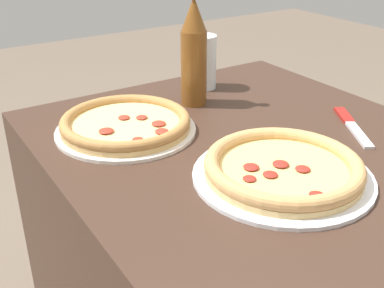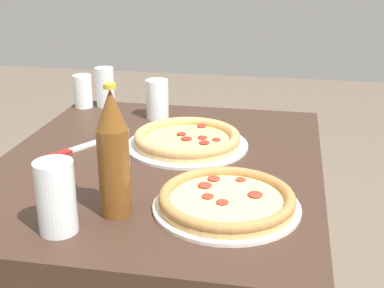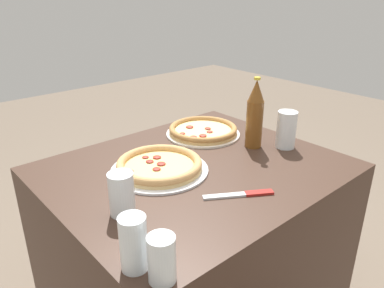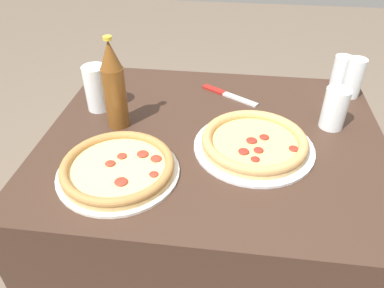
{
  "view_description": "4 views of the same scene",
  "coord_description": "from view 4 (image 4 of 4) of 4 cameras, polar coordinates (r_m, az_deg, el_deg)",
  "views": [
    {
      "loc": [
        -0.68,
        0.62,
        1.18
      ],
      "look_at": [
        0.03,
        0.16,
        0.77
      ],
      "focal_mm": 45.0,
      "sensor_mm": 36.0,
      "label": 1
    },
    {
      "loc": [
        1.25,
        0.33,
        1.26
      ],
      "look_at": [
        0.08,
        0.1,
        0.81
      ],
      "focal_mm": 50.0,
      "sensor_mm": 36.0,
      "label": 2
    },
    {
      "loc": [
        -0.8,
        -0.9,
        1.32
      ],
      "look_at": [
        0.07,
        0.1,
        0.76
      ],
      "focal_mm": 35.0,
      "sensor_mm": 36.0,
      "label": 3
    },
    {
      "loc": [
        -0.05,
        0.92,
        1.37
      ],
      "look_at": [
        0.05,
        0.1,
        0.76
      ],
      "focal_mm": 35.0,
      "sensor_mm": 36.0,
      "label": 4
    }
  ],
  "objects": [
    {
      "name": "ground_plane",
      "position": [
        1.65,
        2.43,
        -19.8
      ],
      "size": [
        8.0,
        8.0,
        0.0
      ],
      "primitive_type": "plane",
      "color": "#6B5B4C"
    },
    {
      "name": "knife",
      "position": [
        1.32,
        5.32,
        7.54
      ],
      "size": [
        0.2,
        0.14,
        0.01
      ],
      "color": "maroon",
      "rests_on": "table"
    },
    {
      "name": "table",
      "position": [
        1.36,
        2.83,
        -11.23
      ],
      "size": [
        1.0,
        0.84,
        0.73
      ],
      "color": "#3D281E",
      "rests_on": "ground_plane"
    },
    {
      "name": "glass_lemonade",
      "position": [
        1.25,
        -14.24,
        7.92
      ],
      "size": [
        0.08,
        0.08,
        0.15
      ],
      "color": "white",
      "rests_on": "table"
    },
    {
      "name": "glass_orange_juice",
      "position": [
        1.46,
        21.73,
        10.02
      ],
      "size": [
        0.06,
        0.06,
        0.11
      ],
      "color": "white",
      "rests_on": "table"
    },
    {
      "name": "pizza_pepperoni",
      "position": [
        1.06,
        9.46,
        0.24
      ],
      "size": [
        0.34,
        0.34,
        0.04
      ],
      "color": "silver",
      "rests_on": "table"
    },
    {
      "name": "pizza_margherita",
      "position": [
        0.98,
        -11.21,
        -3.56
      ],
      "size": [
        0.32,
        0.32,
        0.04
      ],
      "color": "silver",
      "rests_on": "table"
    },
    {
      "name": "glass_iced_tea",
      "position": [
        1.2,
        20.85,
        4.81
      ],
      "size": [
        0.07,
        0.07,
        0.13
      ],
      "color": "white",
      "rests_on": "table"
    },
    {
      "name": "glass_water",
      "position": [
        1.4,
        23.31,
        8.97
      ],
      "size": [
        0.06,
        0.06,
        0.14
      ],
      "color": "white",
      "rests_on": "table"
    },
    {
      "name": "beer_bottle",
      "position": [
        1.12,
        -11.81,
        8.66
      ],
      "size": [
        0.07,
        0.07,
        0.28
      ],
      "color": "brown",
      "rests_on": "table"
    }
  ]
}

